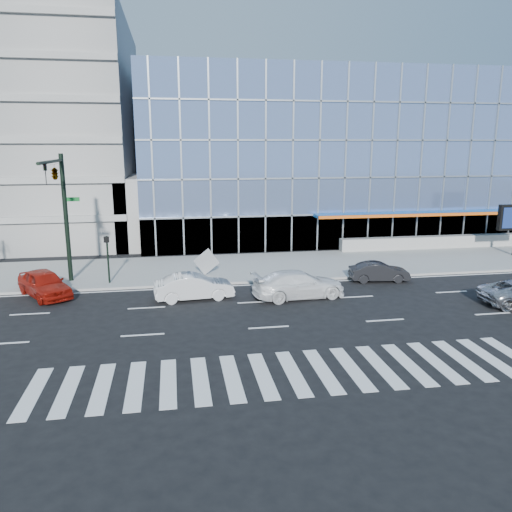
% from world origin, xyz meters
% --- Properties ---
extents(ground, '(160.00, 160.00, 0.00)m').
position_xyz_m(ground, '(0.00, 0.00, 0.00)').
color(ground, black).
rests_on(ground, ground).
extents(sidewalk, '(120.00, 8.00, 0.15)m').
position_xyz_m(sidewalk, '(0.00, 8.00, 0.07)').
color(sidewalk, gray).
rests_on(sidewalk, ground).
extents(theatre_building, '(42.00, 26.00, 15.00)m').
position_xyz_m(theatre_building, '(14.00, 26.00, 7.50)').
color(theatre_building, '#7792C7').
rests_on(theatre_building, ground).
extents(parking_garage, '(24.00, 24.00, 20.00)m').
position_xyz_m(parking_garage, '(-20.00, 26.00, 10.00)').
color(parking_garage, gray).
rests_on(parking_garage, ground).
extents(ramp_block, '(6.00, 8.00, 6.00)m').
position_xyz_m(ramp_block, '(-6.00, 18.00, 3.00)').
color(ramp_block, gray).
rests_on(ramp_block, ground).
extents(tower_backdrop, '(14.00, 14.00, 48.00)m').
position_xyz_m(tower_backdrop, '(-30.00, 70.00, 24.00)').
color(tower_backdrop, gray).
rests_on(tower_backdrop, ground).
extents(retaining_wall, '(30.00, 0.80, 1.00)m').
position_xyz_m(retaining_wall, '(24.00, 11.60, 0.65)').
color(retaining_wall, gray).
rests_on(retaining_wall, sidewalk).
extents(traffic_signal, '(1.14, 5.74, 8.00)m').
position_xyz_m(traffic_signal, '(-11.00, 4.57, 6.16)').
color(traffic_signal, black).
rests_on(traffic_signal, sidewalk).
extents(ped_signal_post, '(0.30, 0.33, 3.00)m').
position_xyz_m(ped_signal_post, '(-8.50, 4.94, 2.14)').
color(ped_signal_post, black).
rests_on(ped_signal_post, sidewalk).
extents(white_suv, '(5.61, 2.78, 1.57)m').
position_xyz_m(white_suv, '(2.64, 0.49, 0.78)').
color(white_suv, white).
rests_on(white_suv, ground).
extents(white_sedan, '(4.62, 1.99, 1.48)m').
position_xyz_m(white_sedan, '(-3.36, 1.16, 0.74)').
color(white_sedan, silver).
rests_on(white_sedan, ground).
extents(dark_sedan, '(3.94, 1.79, 1.25)m').
position_xyz_m(dark_sedan, '(8.64, 3.00, 0.63)').
color(dark_sedan, black).
rests_on(dark_sedan, ground).
extents(red_sedan, '(4.09, 4.88, 1.57)m').
position_xyz_m(red_sedan, '(-11.93, 3.11, 0.79)').
color(red_sedan, '#9B160B').
rests_on(red_sedan, ground).
extents(tilted_panel, '(1.79, 0.42, 1.81)m').
position_xyz_m(tilted_panel, '(-2.30, 5.89, 1.06)').
color(tilted_panel, '#A9A9A9').
rests_on(tilted_panel, sidewalk).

